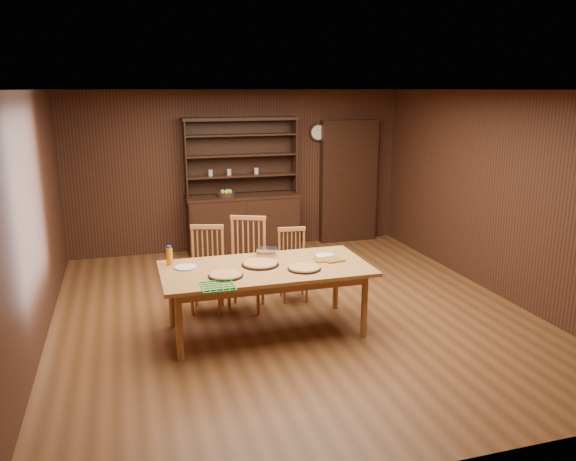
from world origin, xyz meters
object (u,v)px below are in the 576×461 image
object	(u,v)px
juice_bottle	(169,256)
china_hutch	(243,216)
dining_table	(266,273)
chair_right	(293,262)
chair_left	(207,266)
chair_center	(247,260)

from	to	relation	value
juice_bottle	china_hutch	bearing A→B (deg)	63.46
dining_table	juice_bottle	size ratio (longest dim) A/B	10.45
china_hutch	juice_bottle	xyz separation A→B (m)	(-1.41, -2.82, 0.25)
china_hutch	juice_bottle	size ratio (longest dim) A/B	10.19
dining_table	chair_right	size ratio (longest dim) A/B	2.45
china_hutch	juice_bottle	distance (m)	3.17
chair_right	juice_bottle	xyz separation A→B (m)	(-1.57, -0.54, 0.37)
chair_left	juice_bottle	world-z (taller)	chair_left
chair_center	juice_bottle	xyz separation A→B (m)	(-0.95, -0.42, 0.25)
chair_center	juice_bottle	size ratio (longest dim) A/B	5.26
juice_bottle	dining_table	bearing A→B (deg)	-20.69
chair_left	juice_bottle	distance (m)	0.74
china_hutch	chair_center	bearing A→B (deg)	-100.85
dining_table	chair_center	distance (m)	0.79
chair_left	juice_bottle	xyz separation A→B (m)	(-0.47, -0.49, 0.30)
chair_center	chair_right	size ratio (longest dim) A/B	1.23
chair_left	chair_right	bearing A→B (deg)	18.93
dining_table	china_hutch	bearing A→B (deg)	82.37
dining_table	chair_right	bearing A→B (deg)	57.36
chair_right	juice_bottle	distance (m)	1.70
chair_center	juice_bottle	distance (m)	1.07
chair_left	chair_right	distance (m)	1.10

